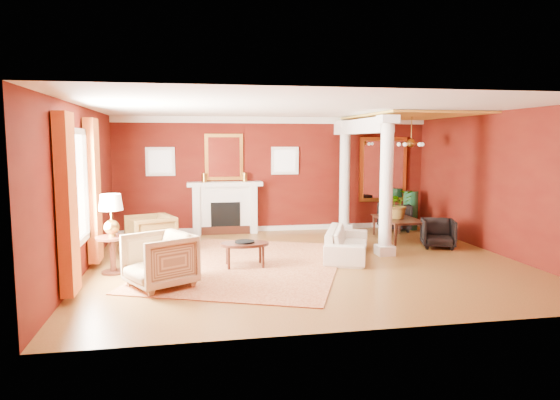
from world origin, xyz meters
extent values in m
plane|color=brown|center=(0.00, 0.00, 0.00)|extent=(8.00, 8.00, 0.00)
cube|color=#57170C|center=(0.00, 3.50, 1.45)|extent=(8.00, 0.04, 2.90)
cube|color=#57170C|center=(0.00, -3.50, 1.45)|extent=(8.00, 0.04, 2.90)
cube|color=#57170C|center=(-4.00, 0.00, 1.45)|extent=(0.04, 7.00, 2.90)
cube|color=#57170C|center=(4.00, 0.00, 1.45)|extent=(0.04, 7.00, 2.90)
cube|color=white|center=(0.00, 0.00, 2.90)|extent=(8.00, 7.00, 0.04)
cube|color=white|center=(-1.30, 3.33, 0.60)|extent=(1.60, 0.34, 1.20)
cube|color=black|center=(-1.30, 3.16, 0.45)|extent=(0.72, 0.03, 0.70)
cube|color=black|center=(-1.30, 3.16, 0.10)|extent=(1.20, 0.05, 0.20)
cube|color=white|center=(-1.30, 3.29, 1.24)|extent=(1.85, 0.42, 0.10)
cube|color=white|center=(-2.00, 3.30, 0.60)|extent=(0.16, 0.40, 1.20)
cube|color=white|center=(-0.60, 3.30, 0.60)|extent=(0.16, 0.40, 1.20)
cube|color=gold|center=(-1.30, 3.46, 1.90)|extent=(0.95, 0.06, 1.15)
cube|color=white|center=(-1.30, 3.42, 1.90)|extent=(0.78, 0.02, 0.98)
cube|color=white|center=(-2.85, 3.47, 1.80)|extent=(0.70, 0.06, 0.70)
cube|color=white|center=(-2.85, 3.44, 1.80)|extent=(0.54, 0.02, 0.54)
cube|color=white|center=(0.25, 3.47, 1.80)|extent=(0.70, 0.06, 0.70)
cube|color=white|center=(0.25, 3.44, 1.80)|extent=(0.54, 0.02, 0.54)
cube|color=white|center=(-3.98, -0.60, 1.55)|extent=(0.03, 1.30, 1.70)
cube|color=white|center=(-3.95, -1.30, 1.55)|extent=(0.08, 0.10, 1.90)
cube|color=white|center=(-3.95, 0.10, 1.55)|extent=(0.08, 0.10, 1.90)
cube|color=#BA5720|center=(-3.88, -1.60, 1.40)|extent=(0.18, 0.55, 2.60)
cube|color=#BA5720|center=(-3.88, 0.40, 1.40)|extent=(0.18, 0.55, 2.60)
cube|color=white|center=(1.70, 0.30, 0.10)|extent=(0.34, 0.34, 0.20)
cylinder|color=white|center=(1.70, 0.30, 1.45)|extent=(0.26, 0.26, 2.50)
cube|color=white|center=(1.70, 0.30, 2.72)|extent=(0.36, 0.36, 0.16)
cube|color=white|center=(1.70, 3.00, 0.10)|extent=(0.34, 0.34, 0.20)
cylinder|color=white|center=(1.70, 3.00, 1.45)|extent=(0.26, 0.26, 2.50)
cube|color=white|center=(1.70, 3.00, 2.72)|extent=(0.36, 0.36, 0.16)
cube|color=white|center=(1.70, 1.90, 2.62)|extent=(0.30, 3.20, 0.32)
cube|color=gold|center=(2.85, 1.75, 2.87)|extent=(2.30, 3.40, 0.04)
cube|color=gold|center=(2.90, 3.46, 1.55)|extent=(1.30, 0.06, 1.70)
cube|color=white|center=(2.90, 3.42, 1.55)|extent=(1.10, 0.02, 1.50)
cylinder|color=#B28B38|center=(2.90, 1.80, 2.58)|extent=(0.02, 0.02, 0.65)
sphere|color=#B28B38|center=(2.90, 1.80, 2.25)|extent=(0.20, 0.20, 0.20)
sphere|color=silver|center=(3.18, 1.80, 2.22)|extent=(0.09, 0.09, 0.09)
sphere|color=silver|center=(2.99, 2.07, 2.22)|extent=(0.09, 0.09, 0.09)
sphere|color=silver|center=(2.67, 1.96, 2.22)|extent=(0.09, 0.09, 0.09)
sphere|color=silver|center=(2.67, 1.64, 2.22)|extent=(0.09, 0.09, 0.09)
sphere|color=silver|center=(2.99, 1.53, 2.22)|extent=(0.09, 0.09, 0.09)
cube|color=white|center=(0.00, 3.46, 2.82)|extent=(8.00, 0.08, 0.16)
cube|color=white|center=(0.00, 3.46, 0.06)|extent=(8.00, 0.08, 0.12)
cube|color=maroon|center=(-1.11, -0.04, 0.01)|extent=(4.63, 5.25, 0.02)
imported|color=#EEE1C8|center=(0.91, 0.30, 0.38)|extent=(1.23, 2.02, 0.76)
imported|color=black|center=(-2.96, 1.23, 0.44)|extent=(1.06, 1.09, 0.89)
imported|color=tan|center=(-2.65, -1.18, 0.47)|extent=(1.20, 1.22, 0.94)
cylinder|color=black|center=(-1.19, -0.15, 0.42)|extent=(0.88, 0.88, 0.05)
cylinder|color=black|center=(-1.50, -0.34, 0.20)|extent=(0.05, 0.05, 0.39)
cylinder|color=black|center=(-0.88, -0.34, 0.20)|extent=(0.05, 0.05, 0.39)
cylinder|color=black|center=(-1.50, 0.05, 0.20)|extent=(0.05, 0.05, 0.39)
cylinder|color=black|center=(-0.88, 0.05, 0.20)|extent=(0.05, 0.05, 0.39)
imported|color=black|center=(-1.25, -0.12, 0.57)|extent=(0.18, 0.05, 0.24)
cylinder|color=black|center=(-3.50, -0.18, 0.02)|extent=(0.41, 0.41, 0.04)
cylinder|color=black|center=(-3.50, -0.18, 0.31)|extent=(0.10, 0.10, 0.63)
cylinder|color=black|center=(-3.50, -0.18, 0.63)|extent=(0.56, 0.56, 0.04)
sphere|color=#B28B38|center=(-3.50, -0.18, 0.81)|extent=(0.26, 0.26, 0.26)
cylinder|color=#B28B38|center=(-3.50, -0.18, 1.00)|extent=(0.03, 0.03, 0.28)
cone|color=silver|center=(-3.50, -0.18, 1.25)|extent=(0.41, 0.41, 0.28)
imported|color=black|center=(2.64, 1.77, 0.40)|extent=(0.51, 1.45, 0.81)
imported|color=black|center=(3.11, 0.78, 0.34)|extent=(0.83, 0.81, 0.69)
imported|color=black|center=(3.02, 2.92, 0.39)|extent=(0.90, 0.86, 0.78)
sphere|color=#164426|center=(3.50, 3.00, 0.20)|extent=(0.42, 0.42, 0.42)
cylinder|color=#164426|center=(3.50, 3.00, 0.50)|extent=(0.38, 0.38, 1.00)
imported|color=#26591E|center=(2.59, 1.69, 1.07)|extent=(0.62, 0.68, 0.52)
camera|label=1|loc=(-2.16, -9.05, 2.28)|focal=32.00mm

